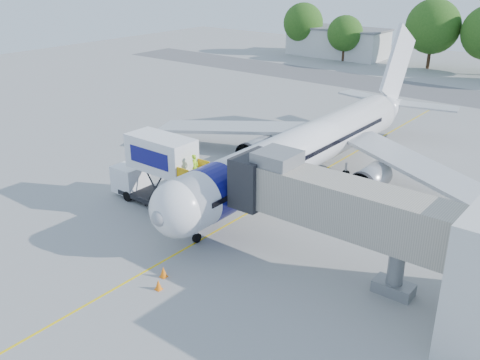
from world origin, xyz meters
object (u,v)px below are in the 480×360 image
Objects in this scene: aircraft at (308,147)px; ground_tug at (115,290)px; catering_hiloader at (156,170)px; jet_bridge at (327,201)px.

ground_tug is at bearing -87.37° from aircraft.
catering_hiloader reaches higher than ground_tug.
catering_hiloader is (-6.27, -11.12, -0.19)m from aircraft.
aircraft is at bearing 84.07° from ground_tug.
aircraft is 12.77m from catering_hiloader.
aircraft is 13.77m from jet_bridge.
jet_bridge is at bearing 46.46° from ground_tug.
jet_bridge reaches higher than catering_hiloader.
catering_hiloader is at bearing -119.39° from aircraft.
aircraft is 21.30m from ground_tug.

